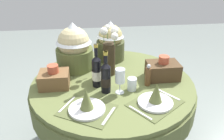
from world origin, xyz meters
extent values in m
cylinder|color=#5B6638|center=(0.00, 0.00, 0.72)|extent=(1.30, 1.30, 0.04)
cylinder|color=#545D33|center=(0.00, 0.00, 0.62)|extent=(1.32, 1.32, 0.17)
cylinder|color=black|center=(0.00, 0.00, 0.37)|extent=(0.12, 0.12, 0.67)
cube|color=#4E562F|center=(-0.21, -0.37, 0.74)|extent=(0.42, 0.40, 0.00)
cylinder|color=white|center=(-0.21, -0.37, 0.75)|extent=(0.24, 0.24, 0.02)
cone|color=#606B38|center=(-0.21, -0.37, 0.83)|extent=(0.09, 0.09, 0.14)
cube|color=silver|center=(-0.35, -0.29, 0.75)|extent=(0.11, 0.17, 0.00)
cube|color=silver|center=(-0.08, -0.45, 0.75)|extent=(0.11, 0.17, 0.00)
cube|color=#4E562F|center=(0.25, -0.35, 0.74)|extent=(0.43, 0.41, 0.00)
cylinder|color=white|center=(0.25, -0.35, 0.75)|extent=(0.24, 0.24, 0.02)
cone|color=#606B38|center=(0.25, -0.35, 0.83)|extent=(0.09, 0.09, 0.14)
cube|color=silver|center=(0.12, -0.44, 0.75)|extent=(0.12, 0.16, 0.00)
cube|color=silver|center=(0.38, -0.26, 0.75)|extent=(0.12, 0.16, 0.00)
cylinder|color=#332819|center=(-0.01, 0.12, 0.88)|extent=(0.10, 0.10, 0.28)
sphere|color=white|center=(0.03, 0.15, 1.11)|extent=(0.06, 0.06, 0.06)
cylinder|color=#4C7038|center=(0.03, 0.15, 1.06)|extent=(0.01, 0.01, 0.07)
sphere|color=white|center=(0.02, 0.07, 1.09)|extent=(0.06, 0.06, 0.06)
cylinder|color=#4C7038|center=(0.02, 0.07, 1.05)|extent=(0.01, 0.01, 0.05)
sphere|color=white|center=(-0.02, 0.22, 1.12)|extent=(0.04, 0.04, 0.04)
cylinder|color=#4C7038|center=(-0.02, 0.22, 1.06)|extent=(0.01, 0.01, 0.09)
sphere|color=white|center=(-0.05, 0.13, 1.12)|extent=(0.06, 0.06, 0.06)
cylinder|color=#4C7038|center=(-0.05, 0.13, 1.06)|extent=(0.01, 0.01, 0.08)
cylinder|color=black|center=(-0.13, -0.06, 0.85)|extent=(0.07, 0.07, 0.22)
cylinder|color=silver|center=(-0.13, -0.06, 0.84)|extent=(0.07, 0.07, 0.07)
cone|color=black|center=(-0.13, -0.06, 0.98)|extent=(0.07, 0.07, 0.03)
cylinder|color=black|center=(-0.13, -0.06, 1.04)|extent=(0.03, 0.03, 0.09)
cylinder|color=#B29933|center=(-0.13, -0.06, 1.07)|extent=(0.03, 0.03, 0.02)
cylinder|color=black|center=(-0.07, -0.16, 0.84)|extent=(0.07, 0.07, 0.20)
cylinder|color=black|center=(-0.07, -0.16, 0.83)|extent=(0.07, 0.07, 0.07)
cone|color=black|center=(-0.07, -0.16, 0.96)|extent=(0.07, 0.07, 0.03)
cylinder|color=black|center=(-0.07, -0.16, 1.02)|extent=(0.03, 0.03, 0.08)
cylinder|color=#B29933|center=(-0.07, -0.16, 1.05)|extent=(0.03, 0.03, 0.02)
cylinder|color=silver|center=(0.03, -0.18, 0.74)|extent=(0.06, 0.06, 0.00)
cylinder|color=silver|center=(0.03, -0.18, 0.79)|extent=(0.01, 0.01, 0.08)
cylinder|color=silver|center=(0.03, -0.18, 0.88)|extent=(0.07, 0.07, 0.11)
cylinder|color=silver|center=(0.13, -0.15, 0.79)|extent=(0.07, 0.07, 0.10)
cylinder|color=brown|center=(0.26, -0.10, 0.82)|extent=(0.05, 0.05, 0.15)
sphere|color=#B7B7BC|center=(0.26, -0.10, 0.91)|extent=(0.03, 0.03, 0.03)
cylinder|color=#566033|center=(-0.30, 0.27, 0.83)|extent=(0.32, 0.32, 0.18)
sphere|color=#C6B784|center=(-0.30, 0.27, 0.98)|extent=(0.27, 0.27, 0.27)
cone|color=silver|center=(-0.30, 0.27, 1.07)|extent=(0.30, 0.30, 0.18)
cylinder|color=#474C2D|center=(0.03, 0.43, 0.83)|extent=(0.27, 0.27, 0.18)
sphere|color=tan|center=(0.03, 0.43, 0.97)|extent=(0.23, 0.23, 0.23)
cone|color=silver|center=(0.03, 0.43, 1.04)|extent=(0.25, 0.25, 0.15)
cube|color=brown|center=(-0.45, -0.03, 0.80)|extent=(0.22, 0.18, 0.12)
cylinder|color=#B24C33|center=(-0.45, -0.03, 0.89)|extent=(0.08, 0.08, 0.06)
cube|color=#47331E|center=(0.41, 0.00, 0.81)|extent=(0.25, 0.18, 0.13)
cylinder|color=#B24C33|center=(0.41, 0.00, 0.91)|extent=(0.08, 0.08, 0.06)
camera|label=1|loc=(-0.20, -1.57, 1.65)|focal=36.21mm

